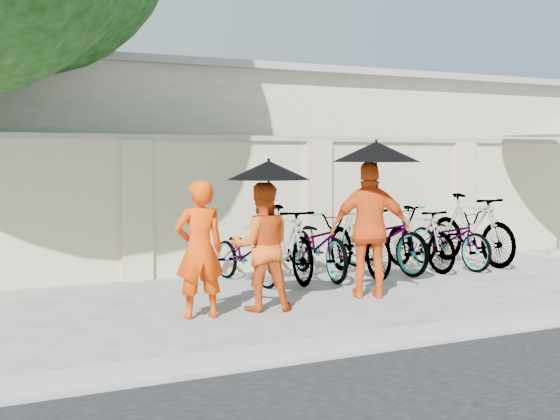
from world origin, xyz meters
name	(u,v)px	position (x,y,z in m)	size (l,w,h in m)	color
ground	(303,311)	(0.00, 0.00, 0.00)	(80.00, 80.00, 0.00)	#ABAAA5
kerb	(390,336)	(0.00, -1.70, 0.06)	(40.00, 0.16, 0.12)	#9F9E97
compound_wall	(258,205)	(1.00, 3.20, 1.00)	(20.00, 0.30, 2.00)	beige
building_behind	(220,164)	(2.00, 7.00, 1.60)	(14.00, 6.00, 3.20)	silver
monk_left	(199,249)	(-1.18, 0.20, 0.76)	(0.55, 0.36, 1.51)	#FF4204
monk_center	(262,246)	(-0.38, 0.28, 0.74)	(0.72, 0.56, 1.47)	#E75314
parasol_center	(269,170)	(-0.33, 0.20, 1.61)	(0.94, 0.94, 0.89)	black
monk_right	(371,230)	(1.18, 0.36, 0.85)	(1.00, 0.42, 1.71)	#FF5D18
parasol_right	(376,152)	(1.20, 0.28, 1.82)	(1.09, 1.09, 0.98)	black
bike_0	(247,253)	(0.27, 2.07, 0.43)	(0.57, 1.62, 0.85)	#A3A4A6
bike_1	(287,243)	(0.85, 1.97, 0.54)	(0.50, 1.78, 1.07)	#A3A4A6
bike_2	(320,244)	(1.43, 2.04, 0.49)	(0.66, 1.88, 0.99)	#A3A4A6
bike_3	(359,240)	(2.01, 1.88, 0.53)	(0.50, 1.78, 1.07)	#A3A4A6
bike_4	(383,238)	(2.59, 2.09, 0.52)	(0.69, 1.97, 1.04)	#A3A4A6
bike_5	(419,238)	(3.17, 1.95, 0.50)	(0.47, 1.65, 0.99)	#A3A4A6
bike_6	(449,238)	(3.75, 1.93, 0.47)	(0.62, 1.79, 0.94)	#A3A4A6
bike_7	(471,229)	(4.33, 2.08, 0.58)	(0.54, 1.92, 1.15)	#A3A4A6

